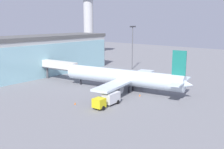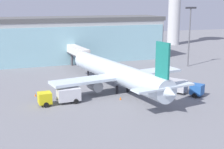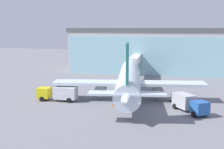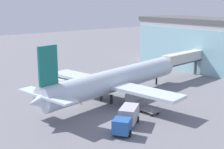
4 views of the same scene
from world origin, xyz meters
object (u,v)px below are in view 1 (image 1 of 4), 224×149
fuel_truck (167,81)px  catering_truck (107,99)px  control_tower (88,13)px  airplane (124,77)px  baggage_cart (143,83)px  safety_cone_wingtip (75,103)px  safety_cone_nose (140,95)px  jet_bridge (58,66)px  apron_light_mast (132,43)px

fuel_truck → catering_truck: bearing=-129.9°
control_tower → airplane: size_ratio=0.96×
baggage_cart → safety_cone_wingtip: size_ratio=5.13×
catering_truck → safety_cone_nose: catering_truck is taller
safety_cone_wingtip → control_tower: bearing=43.0°
jet_bridge → safety_cone_nose: jet_bridge is taller
jet_bridge → airplane: airplane is taller
catering_truck → jet_bridge: bearing=-111.7°
safety_cone_wingtip → jet_bridge: bearing=59.3°
jet_bridge → airplane: (3.03, -22.98, -1.01)m
safety_cone_wingtip → baggage_cart: bearing=-2.4°
fuel_truck → baggage_cart: (-2.09, 6.52, -0.97)m
catering_truck → airplane: bearing=-161.5°
control_tower → safety_cone_wingtip: control_tower is taller
control_tower → catering_truck: (-57.86, -63.55, -20.37)m
jet_bridge → control_tower: size_ratio=0.40×
control_tower → airplane: (-45.71, -58.61, -18.28)m
safety_cone_nose → safety_cone_wingtip: size_ratio=1.00×
safety_cone_nose → safety_cone_wingtip: bearing=153.7°
control_tower → jet_bridge: bearing=-143.8°
control_tower → catering_truck: size_ratio=4.68×
airplane → catering_truck: (-12.15, -4.94, -2.09)m
control_tower → safety_cone_nose: (-47.22, -64.73, -21.57)m
airplane → catering_truck: bearing=101.5°
safety_cone_nose → control_tower: bearing=53.9°
fuel_truck → safety_cone_nose: size_ratio=13.09×
baggage_cart → safety_cone_wingtip: (-25.11, 1.05, -0.23)m
airplane → catering_truck: airplane is taller
fuel_truck → baggage_cart: 6.91m
catering_truck → apron_light_mast: bearing=-154.7°
airplane → baggage_cart: 9.58m
control_tower → baggage_cart: control_tower is taller
safety_cone_nose → airplane: bearing=76.2°
control_tower → safety_cone_nose: 82.98m
control_tower → safety_cone_nose: bearing=-126.1°
control_tower → apron_light_mast: (-19.02, -42.05, -12.07)m
safety_cone_wingtip → catering_truck: bearing=-57.0°
catering_truck → fuel_truck: (23.31, -1.58, 0.00)m
fuel_truck → safety_cone_nose: 12.73m
control_tower → airplane: bearing=-128.0°
control_tower → safety_cone_wingtip: (-61.75, -57.56, -21.57)m
jet_bridge → safety_cone_nose: size_ratio=25.26×
apron_light_mast → control_tower: bearing=65.7°
apron_light_mast → fuel_truck: 29.03m
catering_truck → baggage_cart: bearing=-170.5°
baggage_cart → safety_cone_wingtip: 25.14m
safety_cone_wingtip → fuel_truck: bearing=-15.6°
airplane → catering_truck: 13.28m
jet_bridge → baggage_cart: jet_bridge is taller
apron_light_mast → catering_truck: size_ratio=2.18×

